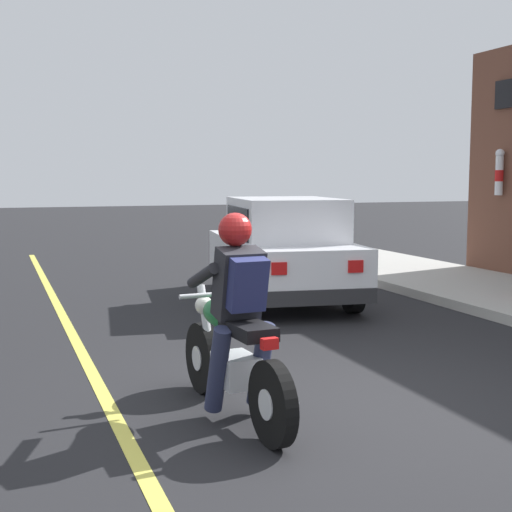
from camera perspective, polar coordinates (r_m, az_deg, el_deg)
The scene contains 4 objects.
ground_plane at distance 5.92m, azimuth 7.55°, elevation -12.32°, with size 80.00×80.00×0.00m, color black.
lane_stripe at distance 8.22m, azimuth -13.98°, elevation -7.10°, with size 0.12×19.80×0.01m, color #D1C64C.
motorcycle_with_rider at distance 5.60m, azimuth -1.71°, elevation -6.19°, with size 0.59×2.02×1.62m.
car_hatchback at distance 10.79m, azimuth 2.12°, elevation 0.40°, with size 2.13×3.97×1.57m.
Camera 1 is at (-2.65, -4.95, 1.90)m, focal length 50.00 mm.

